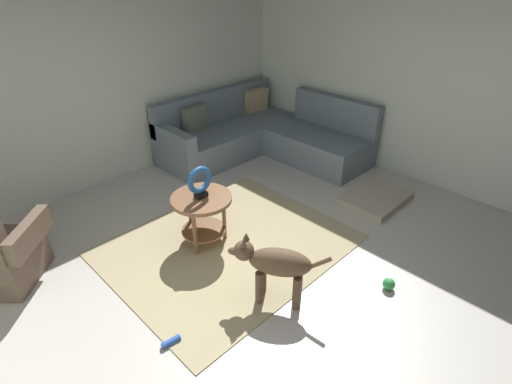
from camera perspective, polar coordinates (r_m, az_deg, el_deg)
name	(u,v)px	position (r m, az deg, el deg)	size (l,w,h in m)	color
ground_plane	(268,291)	(3.65, 1.74, -14.12)	(6.00, 6.00, 0.10)	beige
wall_back	(89,77)	(5.22, -23.09, 15.12)	(6.00, 0.12, 2.70)	silver
wall_right	(441,77)	(5.31, 25.19, 14.90)	(0.12, 6.00, 2.70)	silver
area_rug	(228,245)	(4.08, -4.01, -7.64)	(2.30, 1.90, 0.01)	tan
sectional_couch	(261,136)	(5.88, 0.75, 8.06)	(2.20, 2.25, 0.88)	slate
side_table	(202,208)	(3.92, -7.83, -2.26)	(0.60, 0.60, 0.54)	brown
torus_sculpture	(200,182)	(3.77, -8.14, 1.52)	(0.28, 0.08, 0.33)	black
dog_bed_mat	(376,198)	(4.97, 16.93, -0.88)	(0.80, 0.60, 0.09)	#B2A38E
dog	(275,264)	(3.27, 2.72, -10.39)	(0.51, 0.74, 0.63)	brown
dog_toy_ball	(389,284)	(3.75, 18.70, -12.51)	(0.11, 0.11, 0.11)	green
dog_toy_rope	(171,342)	(3.25, -12.22, -20.43)	(0.05, 0.05, 0.15)	blue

